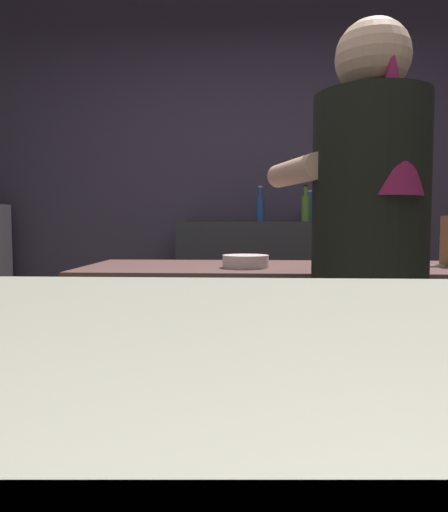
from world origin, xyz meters
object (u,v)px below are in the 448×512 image
(mixing_bowl, at_px, (246,261))
(bottle_olive_oil, at_px, (309,210))
(bartender, at_px, (369,263))
(chefs_knife, at_px, (416,267))
(bottle_soy, at_px, (260,208))
(bottle_vinegar, at_px, (305,207))

(mixing_bowl, height_order, bottle_olive_oil, bottle_olive_oil)
(bartender, relative_size, chefs_knife, 7.07)
(bartender, xyz_separation_m, mixing_bowl, (-0.37, 0.37, -0.02))
(bartender, distance_m, bottle_soy, 1.74)
(bottle_olive_oil, bearing_deg, mixing_bowl, -106.25)
(chefs_knife, height_order, bottle_olive_oil, bottle_olive_oil)
(bottle_olive_oil, bearing_deg, bartender, -91.57)
(chefs_knife, bearing_deg, bottle_olive_oil, 80.99)
(chefs_knife, distance_m, bottle_vinegar, 1.31)
(bartender, relative_size, bottle_vinegar, 7.18)
(mixing_bowl, xyz_separation_m, bottle_vinegar, (0.38, 1.28, 0.25))
(mixing_bowl, bearing_deg, bottle_vinegar, 73.61)
(chefs_knife, relative_size, bottle_vinegar, 1.02)
(chefs_knife, bearing_deg, bottle_vinegar, 84.26)
(bottle_soy, bearing_deg, chefs_knife, -66.44)
(bottle_vinegar, bearing_deg, bottle_olive_oil, 74.82)
(chefs_knife, bearing_deg, bartender, -142.74)
(mixing_bowl, distance_m, bottle_olive_oil, 1.54)
(bottle_vinegar, height_order, bottle_soy, same)
(chefs_knife, distance_m, bottle_olive_oil, 1.46)
(bottle_vinegar, bearing_deg, chefs_knife, -77.57)
(mixing_bowl, height_order, bottle_soy, bottle_soy)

